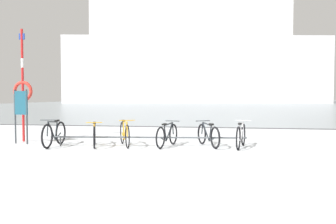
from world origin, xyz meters
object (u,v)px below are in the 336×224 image
object	(u,v)px
bicycle_2	(125,134)
ferry_ship	(194,54)
bicycle_4	(208,135)
bicycle_5	(241,136)
bicycle_1	(94,135)
rescue_post	(23,88)
info_sign	(21,108)
bicycle_0	(54,134)
bicycle_3	(167,135)

from	to	relation	value
bicycle_2	ferry_ship	distance (m)	61.84
bicycle_4	bicycle_5	xyz separation A→B (m)	(0.96, -0.13, 0.02)
bicycle_1	ferry_ship	distance (m)	62.00
bicycle_5	rescue_post	distance (m)	7.27
info_sign	ferry_ship	size ratio (longest dim) A/B	0.03
bicycle_2	bicycle_4	world-z (taller)	bicycle_2
bicycle_0	rescue_post	world-z (taller)	rescue_post
bicycle_1	info_sign	xyz separation A→B (m)	(-2.50, 0.15, 0.81)
bicycle_2	info_sign	size ratio (longest dim) A/B	0.94
bicycle_4	ferry_ship	distance (m)	61.72
info_sign	bicycle_5	bearing A→B (deg)	2.04
bicycle_3	bicycle_4	bearing A→B (deg)	9.58
info_sign	rescue_post	bearing A→B (deg)	114.98
bicycle_5	ferry_ship	world-z (taller)	ferry_ship
bicycle_4	info_sign	xyz separation A→B (m)	(-5.89, -0.37, 0.81)
bicycle_0	bicycle_2	world-z (taller)	bicycle_0
bicycle_3	info_sign	xyz separation A→B (m)	(-4.68, -0.17, 0.81)
bicycle_2	rescue_post	size ratio (longest dim) A/B	0.44
bicycle_4	bicycle_5	world-z (taller)	bicycle_5
bicycle_3	bicycle_4	distance (m)	1.23
bicycle_2	bicycle_3	size ratio (longest dim) A/B	1.00
bicycle_2	info_sign	distance (m)	3.47
bicycle_1	ferry_ship	world-z (taller)	ferry_ship
bicycle_2	bicycle_3	bearing A→B (deg)	5.27
bicycle_1	rescue_post	size ratio (longest dim) A/B	0.41
rescue_post	ferry_ship	bearing A→B (deg)	89.82
bicycle_5	ferry_ship	bearing A→B (deg)	96.50
bicycle_5	ferry_ship	distance (m)	61.95
bicycle_3	info_sign	distance (m)	4.75
bicycle_3	rescue_post	world-z (taller)	rescue_post
bicycle_3	bicycle_5	distance (m)	2.18
bicycle_3	info_sign	bearing A→B (deg)	-177.95
bicycle_2	bicycle_4	size ratio (longest dim) A/B	1.06
bicycle_0	ferry_ship	distance (m)	62.18
bicycle_0	bicycle_1	world-z (taller)	bicycle_0
bicycle_1	ferry_ship	bearing A→B (deg)	92.40
bicycle_1	bicycle_3	size ratio (longest dim) A/B	0.94
bicycle_4	ferry_ship	bearing A→B (deg)	95.61
bicycle_2	rescue_post	world-z (taller)	rescue_post
info_sign	ferry_ship	world-z (taller)	ferry_ship
bicycle_2	bicycle_5	size ratio (longest dim) A/B	1.00
bicycle_5	rescue_post	bearing A→B (deg)	177.52
rescue_post	bicycle_2	bearing A→B (deg)	-7.90
bicycle_2	bicycle_3	distance (m)	1.30
bicycle_0	info_sign	size ratio (longest dim) A/B	0.97
rescue_post	bicycle_3	bearing A→B (deg)	-4.47
bicycle_0	bicycle_3	world-z (taller)	bicycle_0
bicycle_4	info_sign	size ratio (longest dim) A/B	0.89
bicycle_0	bicycle_4	bearing A→B (deg)	9.27
bicycle_4	bicycle_2	bearing A→B (deg)	-172.63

